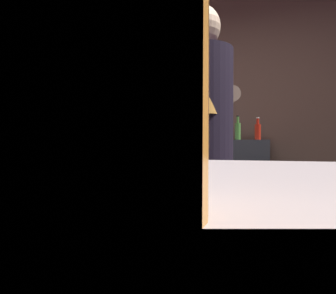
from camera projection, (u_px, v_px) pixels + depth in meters
name	position (u px, v px, depth m)	size (l,w,h in m)	color
wall_back	(225.00, 117.00, 3.43)	(5.20, 0.10, 2.70)	brown
prep_counter	(261.00, 243.00, 1.87)	(2.10, 0.60, 0.93)	#4F402F
back_shelf	(230.00, 194.00, 3.15)	(0.76, 0.36, 1.10)	#383E44
mini_fridge	(39.00, 182.00, 3.55)	(0.57, 0.58, 1.23)	white
bartender	(198.00, 156.00, 1.51)	(0.49, 0.55, 1.74)	#2F3541
mixing_bowl	(194.00, 160.00, 2.07)	(0.18, 0.18, 0.05)	teal
chefs_knife	(256.00, 166.00, 1.83)	(0.24, 0.03, 0.01)	silver
pint_glass_far	(103.00, 47.00, 0.12)	(0.08, 0.08, 0.13)	#C27C2E
bottle_vinegar	(258.00, 131.00, 3.07)	(0.06, 0.06, 0.22)	red
bottle_hot_sauce	(238.00, 130.00, 3.14)	(0.06, 0.06, 0.25)	#498A38
bottle_soy	(216.00, 130.00, 3.16)	(0.05, 0.05, 0.27)	#2C5490
bottle_olive_oil	(206.00, 132.00, 3.16)	(0.06, 0.06, 0.20)	#52873B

